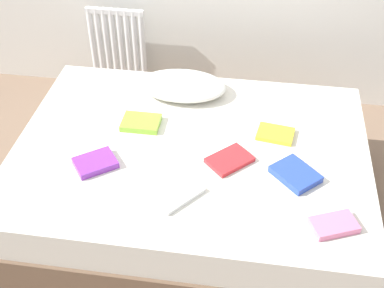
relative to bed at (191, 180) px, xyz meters
The scene contains 11 objects.
ground_plane 0.25m from the bed, ahead, with size 8.00×8.00×0.00m, color #7F6651.
bed is the anchor object (origin of this frame).
radiator 1.42m from the bed, 121.79° to the left, with size 0.43×0.04×0.60m.
pillow 0.62m from the bed, 104.22° to the left, with size 0.55×0.35×0.11m, color white.
textbook_red 0.36m from the bed, 21.88° to the right, with size 0.23×0.16×0.03m, color red.
textbook_purple 0.59m from the bed, 154.89° to the right, with size 0.21×0.16×0.04m, color purple.
textbook_lime 0.44m from the bed, 154.06° to the left, with size 0.22×0.17×0.03m, color #8CC638.
textbook_blue 0.65m from the bed, 15.33° to the right, with size 0.23×0.18×0.04m, color #2847B7.
textbook_yellow 0.56m from the bed, 20.25° to the left, with size 0.20×0.15×0.02m, color yellow.
textbook_white 0.47m from the bed, 90.91° to the right, with size 0.25×0.14×0.02m, color white.
textbook_pink 0.93m from the bed, 32.58° to the right, with size 0.21×0.13×0.04m, color pink.
Camera 1 is at (0.32, -2.13, 2.33)m, focal length 47.57 mm.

